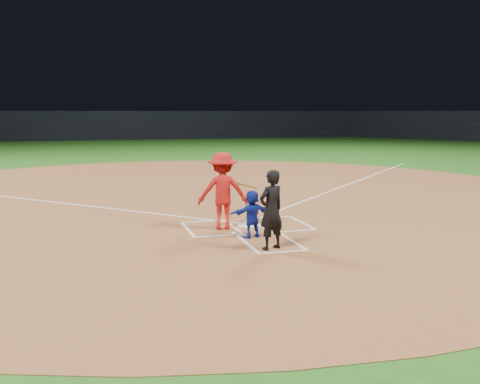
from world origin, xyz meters
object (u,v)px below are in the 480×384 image
object	(u,v)px
home_plate	(247,226)
umpire	(271,210)
batter_at_plate	(223,191)
catcher	(252,214)

from	to	relation	value
home_plate	umpire	xyz separation A→B (m)	(-0.18, -2.48, 0.88)
batter_at_plate	umpire	bearing A→B (deg)	-77.61
home_plate	umpire	size ratio (longest dim) A/B	0.34
catcher	umpire	size ratio (longest dim) A/B	0.66
home_plate	catcher	xyz separation A→B (m)	(-0.25, -1.29, 0.57)
umpire	batter_at_plate	size ratio (longest dim) A/B	0.89
batter_at_plate	catcher	bearing A→B (deg)	-68.70
catcher	home_plate	bearing A→B (deg)	-117.96
catcher	umpire	distance (m)	1.23
home_plate	batter_at_plate	world-z (taller)	batter_at_plate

